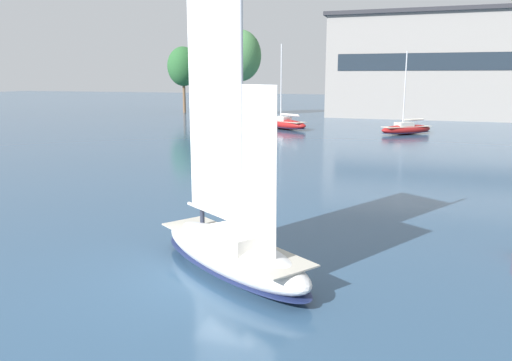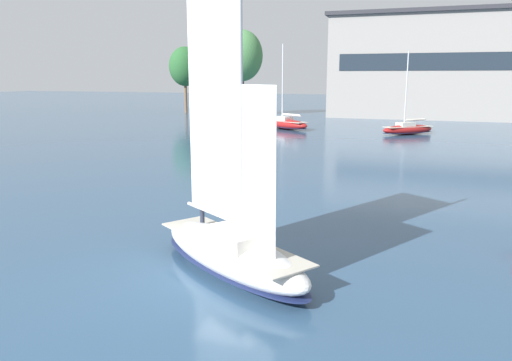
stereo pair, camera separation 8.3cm
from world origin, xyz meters
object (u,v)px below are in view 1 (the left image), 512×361
at_px(tree_shore_center, 241,56).
at_px(tree_shore_right, 183,67).
at_px(sailboat_moored_near_marina, 284,123).
at_px(sailboat_main, 231,248).
at_px(sailboat_moored_mid_channel, 406,129).

height_order(tree_shore_center, tree_shore_right, tree_shore_center).
relative_size(tree_shore_right, sailboat_moored_near_marina, 1.13).
xyz_separation_m(tree_shore_center, tree_shore_right, (-14.68, 4.23, -1.87)).
bearing_deg(sailboat_main, tree_shore_center, 110.63).
xyz_separation_m(sailboat_main, sailboat_moored_near_marina, (-13.32, 53.81, -0.17)).
distance_m(tree_shore_center, sailboat_moored_mid_channel, 41.60).
distance_m(sailboat_main, sailboat_moored_near_marina, 55.43).
xyz_separation_m(tree_shore_right, sailboat_moored_mid_channel, (47.40, -27.53, -8.97)).
relative_size(tree_shore_center, sailboat_main, 1.33).
relative_size(tree_shore_center, sailboat_moored_mid_channel, 1.52).
bearing_deg(tree_shore_right, sailboat_moored_near_marina, -41.26).
relative_size(tree_shore_center, tree_shore_right, 1.19).
bearing_deg(tree_shore_right, tree_shore_center, -16.06).
xyz_separation_m(sailboat_main, sailboat_moored_mid_channel, (4.18, 52.52, -0.26)).
bearing_deg(tree_shore_right, sailboat_main, -61.63).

